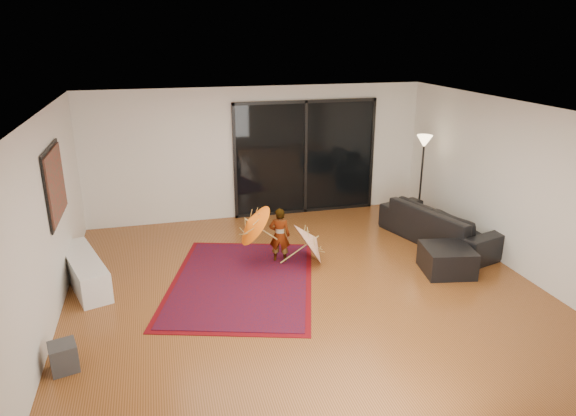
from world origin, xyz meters
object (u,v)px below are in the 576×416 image
object	(u,v)px
media_console	(84,271)
ottoman	(447,260)
sofa	(441,224)
child	(280,235)

from	to	relation	value
media_console	ottoman	distance (m)	5.73
media_console	ottoman	size ratio (longest dim) A/B	2.21
sofa	ottoman	distance (m)	1.31
child	media_console	bearing A→B (deg)	20.51
media_console	ottoman	bearing A→B (deg)	-28.48
media_console	ottoman	world-z (taller)	media_console
media_console	child	world-z (taller)	child
sofa	child	world-z (taller)	child
sofa	child	distance (m)	3.09
sofa	child	size ratio (longest dim) A/B	2.48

